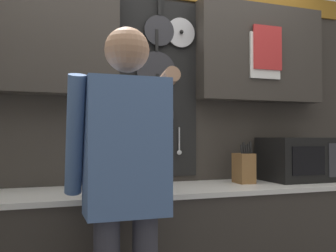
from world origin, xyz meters
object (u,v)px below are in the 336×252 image
Objects in this scene: utensil_crock at (139,173)px; microwave at (297,159)px; knife_block at (244,168)px; person at (126,175)px.

microwave is at bearing -0.10° from utensil_crock.
knife_block is 0.75m from utensil_crock.
person is (-0.21, -0.57, 0.05)m from utensil_crock.
microwave is 1.20m from utensil_crock.
utensil_crock is 0.61m from person.
knife_block is 0.17× the size of person.
microwave is 1.39× the size of utensil_crock.
person reaches higher than utensil_crock.
utensil_crock is (-0.75, 0.00, -0.02)m from knife_block.
microwave is 0.45m from knife_block.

